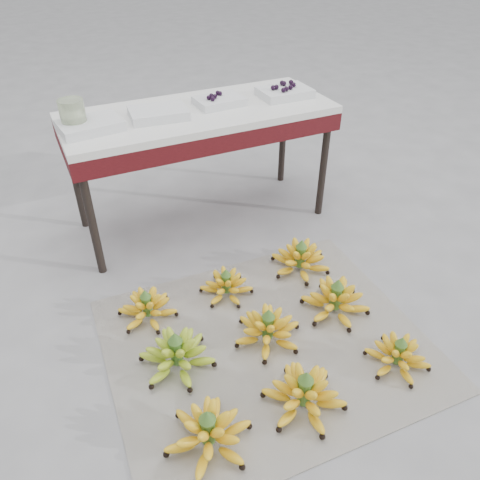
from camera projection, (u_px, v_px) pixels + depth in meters
name	position (u px, v px, depth m)	size (l,w,h in m)	color
ground	(259.00, 339.00, 1.93)	(60.00, 60.00, 0.00)	slate
newspaper_mat	(266.00, 343.00, 1.90)	(1.25, 1.05, 0.01)	beige
bunch_front_left	(208.00, 433.00, 1.51)	(0.34, 0.34, 0.18)	yellow
bunch_front_center	(304.00, 394.00, 1.63)	(0.38, 0.38, 0.18)	yellow
bunch_front_right	(398.00, 355.00, 1.79)	(0.25, 0.25, 0.15)	yellow
bunch_mid_left	(177.00, 354.00, 1.78)	(0.35, 0.35, 0.18)	olive
bunch_mid_center	(268.00, 329.00, 1.88)	(0.30, 0.30, 0.17)	yellow
bunch_mid_right	(335.00, 300.00, 2.02)	(0.36, 0.36, 0.18)	yellow
bunch_back_left	(147.00, 308.00, 1.99)	(0.33, 0.33, 0.15)	yellow
bunch_back_center	(226.00, 285.00, 2.11)	(0.29, 0.29, 0.14)	yellow
bunch_back_right	(300.00, 259.00, 2.26)	(0.33, 0.33, 0.17)	yellow
vendor_table	(199.00, 124.00, 2.33)	(1.33, 0.53, 0.64)	black
tray_far_left	(90.00, 125.00, 2.07)	(0.29, 0.22, 0.04)	silver
tray_left	(158.00, 113.00, 2.19)	(0.28, 0.22, 0.04)	silver
tray_right	(219.00, 101.00, 2.33)	(0.24, 0.18, 0.06)	silver
tray_far_right	(285.00, 92.00, 2.43)	(0.26, 0.19, 0.07)	silver
glass_jar	(73.00, 115.00, 2.04)	(0.11, 0.11, 0.14)	beige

